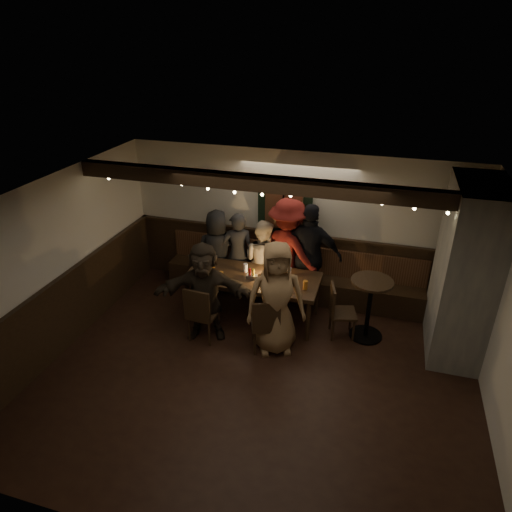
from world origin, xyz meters
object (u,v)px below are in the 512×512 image
(chair_end, at_px, (338,308))
(person_b, at_px, (238,254))
(person_c, at_px, (263,260))
(person_e, at_px, (310,256))
(person_f, at_px, (205,291))
(high_top, at_px, (370,302))
(dining_table, at_px, (252,280))
(person_a, at_px, (218,252))
(person_g, at_px, (276,298))
(chair_near_left, at_px, (200,311))
(person_d, at_px, (288,251))
(chair_near_right, at_px, (266,323))

(chair_end, bearing_deg, person_b, 157.06)
(person_c, distance_m, person_e, 0.83)
(chair_end, height_order, person_c, person_c)
(person_f, bearing_deg, person_c, 54.25)
(high_top, relative_size, person_b, 0.65)
(dining_table, distance_m, person_a, 1.09)
(high_top, distance_m, person_g, 1.50)
(dining_table, distance_m, chair_near_left, 1.04)
(chair_near_left, height_order, person_b, person_b)
(chair_near_left, bearing_deg, person_a, 100.60)
(person_f, bearing_deg, chair_near_left, -110.61)
(person_b, bearing_deg, person_f, 65.66)
(person_a, relative_size, person_b, 1.00)
(person_a, distance_m, person_c, 0.85)
(dining_table, height_order, person_e, person_e)
(high_top, height_order, person_c, person_c)
(person_c, bearing_deg, person_a, 21.23)
(person_d, height_order, person_f, person_d)
(person_c, bearing_deg, chair_near_left, 91.90)
(chair_near_right, relative_size, high_top, 0.90)
(person_d, bearing_deg, person_f, 80.94)
(chair_near_left, xyz_separation_m, chair_near_right, (1.02, 0.03, -0.02))
(chair_near_right, bearing_deg, person_c, 107.21)
(dining_table, height_order, high_top, high_top)
(chair_near_right, distance_m, high_top, 1.65)
(dining_table, relative_size, person_d, 1.16)
(person_b, distance_m, person_c, 0.47)
(person_d, bearing_deg, person_e, -160.70)
(person_d, bearing_deg, dining_table, 85.97)
(chair_near_left, bearing_deg, person_f, 83.12)
(chair_near_right, height_order, person_b, person_b)
(dining_table, relative_size, chair_near_left, 2.29)
(chair_near_left, xyz_separation_m, person_e, (1.38, 1.57, 0.39))
(person_g, bearing_deg, dining_table, 107.30)
(person_b, relative_size, person_f, 0.98)
(chair_near_right, height_order, person_d, person_d)
(high_top, bearing_deg, person_f, -164.37)
(person_a, height_order, person_c, person_a)
(chair_near_right, xyz_separation_m, person_b, (-0.93, 1.51, 0.27))
(chair_near_left, height_order, person_a, person_a)
(person_b, distance_m, person_f, 1.38)
(person_a, bearing_deg, person_b, 159.02)
(person_a, xyz_separation_m, person_f, (0.30, -1.37, 0.02))
(chair_near_left, xyz_separation_m, person_d, (0.98, 1.60, 0.41))
(chair_near_left, bearing_deg, chair_near_right, 1.51)
(chair_end, xyz_separation_m, person_e, (-0.61, 0.83, 0.42))
(chair_end, xyz_separation_m, high_top, (0.46, 0.10, 0.14))
(person_a, xyz_separation_m, person_g, (1.43, -1.38, 0.10))
(chair_near_right, bearing_deg, person_f, 172.78)
(dining_table, distance_m, person_b, 0.84)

